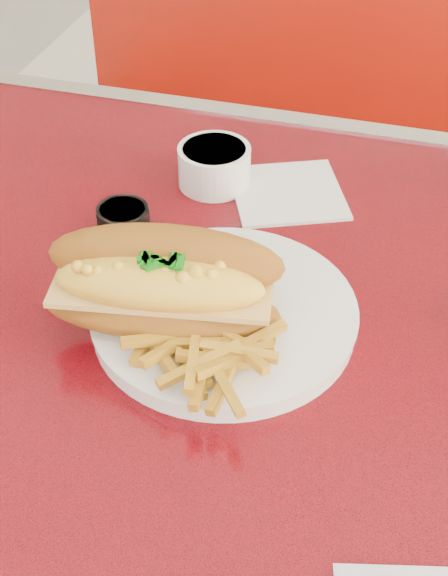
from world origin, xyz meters
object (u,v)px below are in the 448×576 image
(diner_table, at_px, (268,467))
(mac_hoagie, at_px, (163,284))
(sauce_cup_left, at_px, (123,218))
(dinner_plate, at_px, (224,315))
(gravy_ramekin, at_px, (214,165))
(fork, at_px, (272,330))
(booth_bench_far, at_px, (359,246))

(diner_table, height_order, mac_hoagie, mac_hoagie)
(diner_table, relative_size, sauce_cup_left, 19.30)
(dinner_plate, relative_size, mac_hoagie, 1.13)
(diner_table, bearing_deg, mac_hoagie, -177.79)
(gravy_ramekin, distance_m, sauce_cup_left, 0.13)
(mac_hoagie, height_order, fork, mac_hoagie)
(booth_bench_far, height_order, dinner_plate, booth_bench_far)
(booth_bench_far, distance_m, dinner_plate, 0.93)
(diner_table, relative_size, mac_hoagie, 5.72)
(booth_bench_far, relative_size, mac_hoagie, 5.58)
(diner_table, xyz_separation_m, gravy_ramekin, (-0.12, 0.23, 0.18))
(diner_table, bearing_deg, booth_bench_far, 90.00)
(booth_bench_far, bearing_deg, sauce_cup_left, -105.25)
(sauce_cup_left, bearing_deg, fork, -33.41)
(dinner_plate, bearing_deg, sauce_cup_left, 142.42)
(fork, relative_size, gravy_ramekin, 1.69)
(gravy_ramekin, relative_size, sauce_cup_left, 1.30)
(booth_bench_far, xyz_separation_m, gravy_ramekin, (-0.12, -0.58, 0.51))
(dinner_plate, distance_m, fork, 0.05)
(mac_hoagie, bearing_deg, fork, -3.49)
(booth_bench_far, xyz_separation_m, sauce_cup_left, (-0.19, -0.68, 0.50))
(diner_table, distance_m, sauce_cup_left, 0.29)
(mac_hoagie, relative_size, sauce_cup_left, 3.37)
(booth_bench_far, bearing_deg, fork, -90.31)
(fork, distance_m, sauce_cup_left, 0.22)
(diner_table, xyz_separation_m, fork, (-0.00, 0.01, 0.18))
(fork, bearing_deg, booth_bench_far, -7.92)
(booth_bench_far, relative_size, sauce_cup_left, 18.83)
(gravy_ramekin, xyz_separation_m, sauce_cup_left, (-0.06, -0.11, -0.01))
(dinner_plate, height_order, fork, same)
(booth_bench_far, distance_m, sauce_cup_left, 0.87)
(booth_bench_far, bearing_deg, gravy_ramekin, -102.09)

